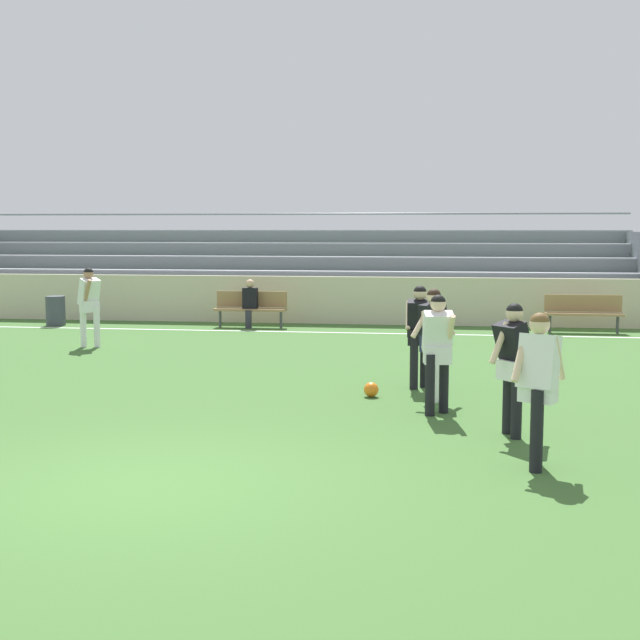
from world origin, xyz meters
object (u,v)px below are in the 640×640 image
player_white_challenging (538,377)px  bleacher_stand (280,268)px  bench_centre_sideline (251,306)px  player_white_pressing_high (438,344)px  bench_near_bin (583,310)px  soccer_ball (371,390)px  trash_bin (56,311)px  player_dark_dropping_back (433,335)px  player_dark_overlapping (513,358)px  player_white_wide_left (89,300)px  spectator_seated (250,300)px  player_dark_wide_right (420,328)px

player_white_challenging → bleacher_stand: bearing=109.6°
bench_centre_sideline → player_white_pressing_high: size_ratio=1.12×
bench_near_bin → player_white_challenging: size_ratio=1.10×
player_white_challenging → soccer_ball: size_ratio=7.44×
bench_centre_sideline → trash_bin: bench_centre_sideline is taller
bleacher_stand → player_dark_dropping_back: bearing=-70.0°
bench_centre_sideline → player_dark_overlapping: 12.01m
player_dark_overlapping → player_white_challenging: player_white_challenging is taller
player_dark_overlapping → soccer_ball: 2.97m
bench_centre_sideline → player_white_challenging: player_white_challenging is taller
player_white_pressing_high → player_white_challenging: player_white_challenging is taller
bench_near_bin → player_white_pressing_high: size_ratio=1.12×
player_white_wide_left → player_dark_dropping_back: bearing=-32.8°
bench_near_bin → player_dark_dropping_back: bearing=-112.0°
bleacher_stand → spectator_seated: size_ratio=17.40×
bench_centre_sideline → player_dark_wide_right: player_dark_wide_right is taller
player_dark_wide_right → player_dark_dropping_back: bearing=-76.9°
player_white_pressing_high → soccer_ball: bearing=132.7°
player_dark_overlapping → player_white_wide_left: 10.49m
trash_bin → player_dark_overlapping: size_ratio=0.47×
bench_centre_sideline → trash_bin: 5.06m
trash_bin → spectator_seated: bearing=2.2°
trash_bin → spectator_seated: 5.06m
bleacher_stand → soccer_ball: bleacher_stand is taller
player_white_challenging → soccer_ball: 4.16m
trash_bin → player_white_pressing_high: player_white_pressing_high is taller
bench_centre_sideline → player_dark_dropping_back: 9.79m
spectator_seated → player_dark_overlapping: player_dark_overlapping is taller
player_dark_dropping_back → bleacher_stand: bearing=110.0°
bench_centre_sideline → bench_near_bin: size_ratio=1.00×
spectator_seated → bleacher_stand: bearing=91.0°
bench_centre_sideline → soccer_ball: bearing=-66.3°
player_white_challenging → bench_near_bin: bearing=78.8°
player_white_wide_left → soccer_ball: player_white_wide_left is taller
bench_centre_sideline → player_dark_wide_right: size_ratio=1.12×
player_dark_dropping_back → bench_centre_sideline: bearing=118.2°
player_dark_overlapping → soccer_ball: (-1.87, 2.15, -0.84)m
bench_centre_sideline → trash_bin: bearing=-176.4°
spectator_seated → player_dark_dropping_back: size_ratio=0.74×
player_white_challenging → player_white_wide_left: bearing=135.9°
bleacher_stand → bench_centre_sideline: (0.08, -4.28, -0.73)m
player_dark_wide_right → player_white_wide_left: size_ratio=0.97×
player_white_pressing_high → player_white_challenging: 2.70m
player_white_pressing_high → trash_bin: bearing=136.6°
trash_bin → player_dark_overlapping: player_dark_overlapping is taller
bleacher_stand → bench_near_bin: (8.17, -4.28, -0.73)m
bleacher_stand → player_dark_overlapping: 15.95m
trash_bin → player_white_challenging: size_ratio=0.46×
trash_bin → player_white_wide_left: 4.49m
bench_near_bin → player_dark_overlapping: bearing=-103.3°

